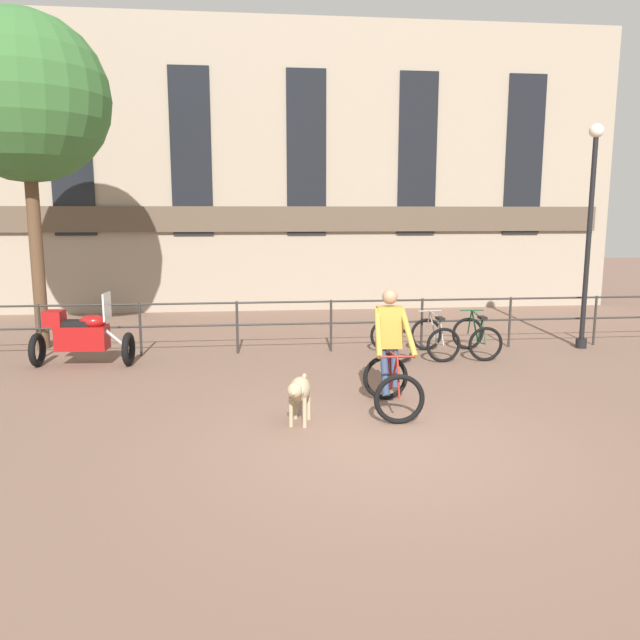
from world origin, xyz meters
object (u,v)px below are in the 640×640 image
at_px(parked_bicycle_near_lamp, 392,339).
at_px(dog, 299,391).
at_px(parked_motorcycle, 81,336).
at_px(street_lamp, 590,225).
at_px(parked_bicycle_mid_left, 435,338).
at_px(parked_bicycle_mid_right, 476,337).
at_px(cyclist_with_bike, 391,356).

bearing_deg(parked_bicycle_near_lamp, dog, 60.35).
xyz_separation_m(parked_motorcycle, parked_bicycle_near_lamp, (5.78, 0.08, -0.20)).
bearing_deg(street_lamp, parked_motorcycle, -177.15).
height_order(parked_motorcycle, parked_bicycle_near_lamp, parked_motorcycle).
xyz_separation_m(parked_bicycle_mid_left, street_lamp, (3.26, 0.41, 2.16)).
bearing_deg(parked_bicycle_mid_right, parked_bicycle_mid_left, 1.29).
height_order(cyclist_with_bike, parked_bicycle_near_lamp, cyclist_with_bike).
relative_size(cyclist_with_bike, parked_motorcycle, 0.95).
bearing_deg(dog, parked_motorcycle, 150.14).
xyz_separation_m(parked_bicycle_mid_left, parked_bicycle_mid_right, (0.84, -0.00, 0.00)).
bearing_deg(parked_bicycle_near_lamp, street_lamp, -174.49).
height_order(cyclist_with_bike, parked_bicycle_mid_left, cyclist_with_bike).
distance_m(dog, parked_bicycle_mid_right, 5.29).
bearing_deg(cyclist_with_bike, street_lamp, 38.90).
height_order(dog, parked_bicycle_near_lamp, parked_bicycle_near_lamp).
bearing_deg(parked_bicycle_near_lamp, cyclist_with_bike, 76.53).
xyz_separation_m(cyclist_with_bike, parked_bicycle_mid_right, (2.43, 3.14, -0.41)).
xyz_separation_m(cyclist_with_bike, dog, (-1.35, -0.56, -0.31)).
relative_size(dog, parked_bicycle_near_lamp, 0.80).
bearing_deg(parked_bicycle_mid_right, parked_bicycle_near_lamp, 1.29).
bearing_deg(street_lamp, dog, -146.43).
bearing_deg(parked_motorcycle, parked_bicycle_mid_left, -85.55).
xyz_separation_m(parked_motorcycle, parked_bicycle_mid_right, (7.47, 0.08, -0.20)).
xyz_separation_m(cyclist_with_bike, parked_bicycle_near_lamp, (0.74, 3.14, -0.41)).
relative_size(parked_motorcycle, street_lamp, 0.40).
distance_m(parked_bicycle_mid_left, parked_bicycle_mid_right, 0.84).
distance_m(parked_motorcycle, parked_bicycle_near_lamp, 5.79).
height_order(parked_bicycle_mid_left, parked_bicycle_mid_right, same).
height_order(parked_motorcycle, parked_bicycle_mid_right, parked_motorcycle).
bearing_deg(dog, cyclist_with_bike, 37.06).
xyz_separation_m(parked_motorcycle, street_lamp, (9.88, 0.49, 1.96)).
distance_m(parked_motorcycle, parked_bicycle_mid_right, 7.47).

